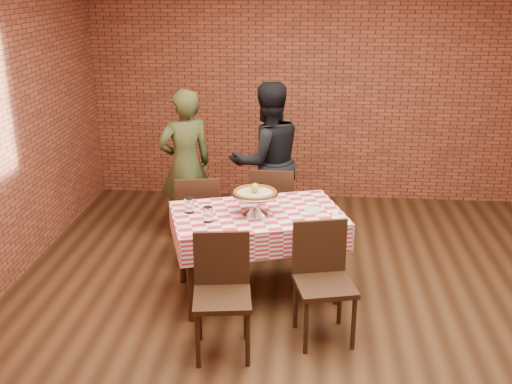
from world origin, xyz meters
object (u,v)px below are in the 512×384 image
pizza_stand (255,204)px  condiment_caddy (258,192)px  water_glass_left (208,214)px  diner_olive (185,165)px  water_glass_right (189,205)px  pizza (255,193)px  chair_near_left (222,299)px  chair_far_left (198,217)px  chair_near_right (325,285)px  table (257,254)px  diner_black (267,161)px  chair_far_right (273,208)px

pizza_stand → condiment_caddy: bearing=90.7°
water_glass_left → diner_olive: bearing=108.2°
water_glass_left → water_glass_right: (-0.19, 0.19, 0.00)m
pizza_stand → water_glass_left: bearing=-149.7°
pizza → water_glass_left: bearing=-149.7°
chair_near_left → chair_far_left: chair_near_left is taller
chair_near_right → diner_olive: diner_olive is taller
table → diner_black: (-0.01, 1.27, 0.45)m
water_glass_right → chair_near_right: size_ratio=0.14×
water_glass_left → diner_olive: 1.51m
table → pizza: (-0.02, -0.03, 0.56)m
chair_far_right → diner_olive: bearing=-15.6°
water_glass_left → condiment_caddy: size_ratio=0.90×
pizza_stand → chair_far_left: size_ratio=0.45×
table → diner_black: bearing=90.3°
water_glass_left → chair_near_left: size_ratio=0.14×
water_glass_left → chair_near_left: chair_near_left is taller
condiment_caddy → diner_black: size_ratio=0.09×
table → pizza_stand: 0.47m
diner_olive → diner_black: diner_black is taller
chair_far_left → chair_far_right: size_ratio=0.98×
pizza → chair_far_left: (-0.61, 0.65, -0.50)m
chair_near_left → diner_olive: size_ratio=0.57×
condiment_caddy → diner_black: (0.02, 0.95, -0.01)m
diner_olive → diner_black: size_ratio=0.96×
table → diner_black: 1.35m
chair_far_right → diner_black: (-0.09, 0.38, 0.37)m
chair_far_left → chair_far_right: chair_far_right is taller
chair_near_right → pizza_stand: bearing=118.6°
water_glass_left → chair_far_left: size_ratio=0.14×
table → water_glass_left: (-0.38, -0.24, 0.45)m
table → condiment_caddy: bearing=94.0°
pizza → condiment_caddy: (-0.00, 0.35, -0.11)m
table → chair_far_left: size_ratio=1.57×
chair_near_right → chair_far_left: (-1.19, 1.29, -0.01)m
diner_olive → diner_black: (0.84, 0.08, 0.04)m
chair_near_right → diner_olive: 2.36m
diner_olive → diner_black: bearing=155.5°
condiment_caddy → chair_far_right: chair_far_right is taller
chair_near_right → chair_far_right: bearing=93.3°
diner_black → water_glass_right: bearing=41.0°
chair_far_left → pizza_stand: bearing=121.7°
water_glass_left → water_glass_right: size_ratio=1.00×
chair_near_left → water_glass_left: bearing=98.6°
chair_near_left → chair_far_right: 1.84m
chair_far_right → chair_far_left: bearing=23.3°
table → water_glass_left: water_glass_left is taller
chair_far_right → chair_near_right: bearing=109.4°
water_glass_right → chair_near_right: bearing=-28.5°
pizza_stand → condiment_caddy: (-0.00, 0.35, -0.02)m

